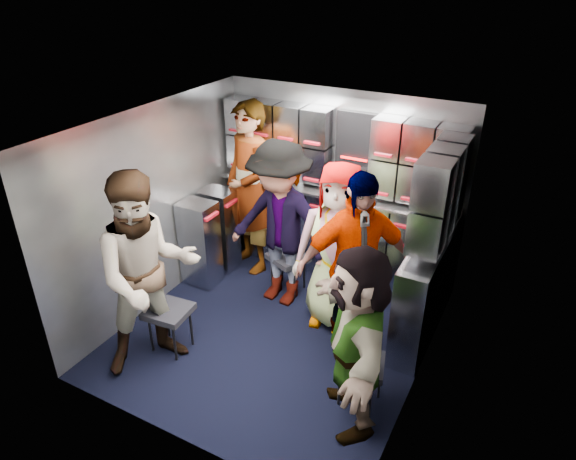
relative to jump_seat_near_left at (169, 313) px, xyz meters
The scene contains 29 objects.
floor 1.11m from the jump_seat_near_left, 42.33° to the left, with size 3.00×3.00×0.00m, color black.
wall_back 2.41m from the jump_seat_near_left, 70.86° to the left, with size 2.80×0.04×2.10m, color gray.
wall_left 1.14m from the jump_seat_near_left, 132.64° to the left, with size 0.04×3.00×2.10m, color gray.
wall_right 2.36m from the jump_seat_near_left, 17.79° to the left, with size 0.04×3.00×2.10m, color gray.
ceiling 1.98m from the jump_seat_near_left, 42.33° to the left, with size 2.80×3.00×0.02m, color silver.
cart_bank_back 2.13m from the jump_seat_near_left, 69.00° to the left, with size 2.68×0.38×0.99m, color #979CA6.
cart_bank_left 1.33m from the jump_seat_near_left, 108.88° to the left, with size 0.38×0.76×0.99m, color #979CA6.
counter 2.21m from the jump_seat_near_left, 69.00° to the left, with size 2.68×0.42×0.03m, color #B1B3B8.
locker_bank_back 2.44m from the jump_seat_near_left, 69.56° to the left, with size 2.68×0.28×0.82m, color #979CA6.
locker_bank_right 2.68m from the jump_seat_near_left, 34.71° to the left, with size 0.28×1.00×0.82m, color #979CA6.
right_cabinet 2.39m from the jump_seat_near_left, 32.74° to the left, with size 0.28×1.20×1.00m, color #979CA6.
coffee_niche 2.54m from the jump_seat_near_left, 65.89° to the left, with size 0.46×0.16×0.84m, color black, non-canonical shape.
red_latch_strip 2.00m from the jump_seat_near_left, 66.88° to the left, with size 2.60×0.02×0.03m, color #A00E1A.
jump_seat_near_left is the anchor object (origin of this frame).
jump_seat_mid_left 1.47m from the jump_seat_near_left, 69.33° to the left, with size 0.49×0.48×0.45m.
jump_seat_center 1.77m from the jump_seat_near_left, 47.97° to the left, with size 0.51×0.50×0.47m.
jump_seat_mid_right 1.77m from the jump_seat_near_left, 33.04° to the left, with size 0.38×0.36×0.42m.
jump_seat_near_right 1.82m from the jump_seat_near_left, ahead, with size 0.44×0.43×0.43m.
attendant_standing 1.74m from the jump_seat_near_left, 94.24° to the left, with size 0.73×0.48×2.00m, color black.
attendant_arc_a 0.56m from the jump_seat_near_left, 90.00° to the right, with size 0.90×0.70×1.86m, color black.
attendant_arc_b 1.39m from the jump_seat_near_left, 66.53° to the left, with size 1.16×0.67×1.79m, color black.
attendant_arc_c 1.70m from the jump_seat_near_left, 43.75° to the left, with size 0.83×0.54×1.71m, color black.
attendant_arc_d 1.76m from the jump_seat_near_left, 27.90° to the left, with size 1.06×0.44×1.80m, color black.
attendant_arc_e 1.85m from the jump_seat_near_left, ahead, with size 1.46×0.46×1.57m, color black.
bottle_left 2.11m from the jump_seat_near_left, 78.90° to the left, with size 0.07×0.07×0.25m, color white.
bottle_mid 2.08m from the jump_seat_near_left, 83.32° to the left, with size 0.06×0.06×0.23m, color white.
bottle_right 2.27m from the jump_seat_near_left, 64.46° to the left, with size 0.06×0.06×0.24m, color white.
cup_left 2.04m from the jump_seat_near_left, 86.92° to the left, with size 0.07×0.07×0.11m, color beige.
cup_right 2.77m from the jump_seat_near_left, 45.64° to the left, with size 0.08×0.08×0.10m, color beige.
Camera 1 is at (2.01, -3.54, 3.30)m, focal length 32.00 mm.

